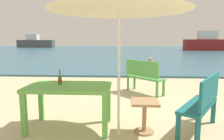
# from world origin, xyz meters

# --- Properties ---
(ground_plane) EXTENTS (120.00, 120.00, 0.00)m
(ground_plane) POSITION_xyz_m (0.00, 0.00, 0.00)
(ground_plane) COLOR #C6B287
(sea_water) EXTENTS (120.00, 50.00, 0.08)m
(sea_water) POSITION_xyz_m (0.00, 30.00, 0.04)
(sea_water) COLOR #2D6075
(sea_water) RESTS_ON ground_plane
(picnic_table_green) EXTENTS (1.40, 0.80, 0.76)m
(picnic_table_green) POSITION_xyz_m (-1.11, 0.03, 0.65)
(picnic_table_green) COLOR #60B24C
(picnic_table_green) RESTS_ON ground_plane
(beer_bottle_amber) EXTENTS (0.07, 0.07, 0.26)m
(beer_bottle_amber) POSITION_xyz_m (-1.28, 0.09, 0.85)
(beer_bottle_amber) COLOR #2D662D
(beer_bottle_amber) RESTS_ON picnic_table_green
(side_table_wood) EXTENTS (0.44, 0.44, 0.54)m
(side_table_wood) POSITION_xyz_m (0.16, -0.06, 0.35)
(side_table_wood) COLOR #9E7A51
(side_table_wood) RESTS_ON ground_plane
(bench_teal_center) EXTENTS (0.96, 1.20, 0.95)m
(bench_teal_center) POSITION_xyz_m (1.11, 0.00, 0.54)
(bench_teal_center) COLOR #196066
(bench_teal_center) RESTS_ON ground_plane
(bench_green_left) EXTENTS (1.08, 1.12, 0.95)m
(bench_green_left) POSITION_xyz_m (0.37, 2.50, 0.54)
(bench_green_left) COLOR #4C9E47
(bench_green_left) RESTS_ON ground_plane
(swimmer_person) EXTENTS (0.34, 0.34, 0.41)m
(swimmer_person) POSITION_xyz_m (1.40, 9.30, 0.24)
(swimmer_person) COLOR tan
(swimmer_person) RESTS_ON sea_water
(boat_barge) EXTENTS (7.62, 2.08, 2.77)m
(boat_barge) POSITION_xyz_m (12.26, 27.49, 1.08)
(boat_barge) COLOR maroon
(boat_barge) RESTS_ON sea_water
(boat_tanker) EXTENTS (7.26, 1.98, 2.64)m
(boat_tanker) POSITION_xyz_m (-18.36, 38.47, 1.03)
(boat_tanker) COLOR #4C4C4C
(boat_tanker) RESTS_ON sea_water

